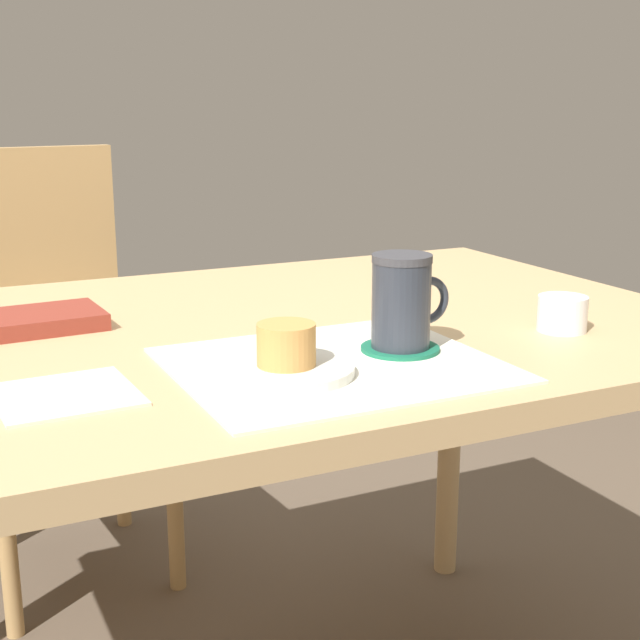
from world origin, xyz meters
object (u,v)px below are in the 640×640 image
Objects in this scene: dining_table at (253,373)px; pastry at (286,344)px; pastry_plate at (287,370)px; small_book at (37,321)px; wooden_chair at (51,348)px; coffee_mug at (403,301)px; sugar_bowl at (562,313)px.

dining_table is 0.28m from pastry.
small_book reaches higher than pastry_plate.
small_book is at bearing 75.15° from wooden_chair.
small_book is at bearing 122.33° from pastry.
dining_table is at bearing 96.12° from wooden_chair.
coffee_mug is 0.67× the size of small_book.
sugar_bowl is at bearing -29.11° from dining_table.
sugar_bowl is 0.75m from small_book.
sugar_bowl reaches higher than small_book.
coffee_mug reaches higher than pastry.
pastry_plate is (-0.05, -0.25, 0.08)m from dining_table.
wooden_chair is at bearing 101.35° from dining_table.
small_book reaches higher than dining_table.
dining_table is 19.16× the size of sugar_bowl.
pastry is at bearing -60.90° from small_book.
dining_table is 19.22× the size of pastry.
coffee_mug reaches higher than sugar_bowl.
coffee_mug is at bearing -60.15° from dining_table.
small_book is (-0.23, 0.36, 0.00)m from pastry_plate.
dining_table is 0.32m from small_book.
pastry_plate is 2.32× the size of pastry.
dining_table is 8.29× the size of pastry_plate.
pastry_plate is (0.11, -1.07, 0.23)m from wooden_chair.
coffee_mug is 0.53m from small_book.
wooden_chair is at bearing 95.98° from pastry_plate.
small_book is at bearing 157.46° from dining_table.
dining_table is at bearing 119.85° from coffee_mug.
pastry is 0.58× the size of coffee_mug.
pastry is (-0.05, -0.25, 0.11)m from dining_table.
pastry_plate is 0.90× the size of small_book.
wooden_chair is (-0.16, 0.82, -0.15)m from dining_table.
sugar_bowl reaches higher than pastry_plate.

